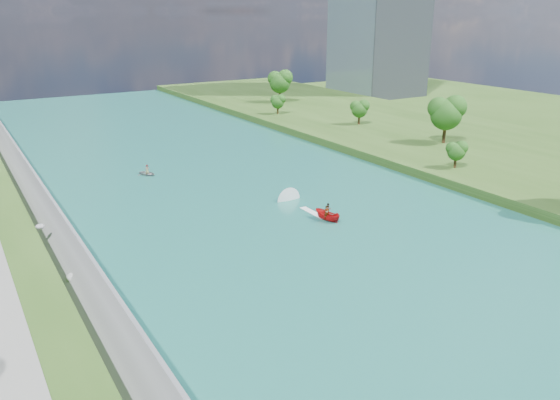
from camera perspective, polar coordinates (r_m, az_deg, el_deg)
ground at (r=55.34m, az=9.69°, el=-7.71°), size 260.00×260.00×0.00m
river_water at (r=70.17m, az=-1.02°, el=-1.46°), size 55.00×240.00×0.10m
berm_east at (r=103.15m, az=23.44°, el=4.10°), size 44.00×240.00×1.50m
riprap_bank at (r=60.33m, az=-22.04°, el=-4.72°), size 3.82×236.00×4.08m
trees_east at (r=89.78m, az=26.86°, el=5.47°), size 17.74×133.09×11.96m
motorboat at (r=69.47m, az=4.02°, el=-1.16°), size 3.60×18.74×2.09m
raft at (r=89.13m, az=-13.69°, el=2.79°), size 3.37×3.80×1.69m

